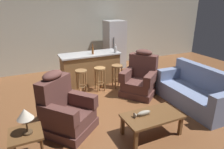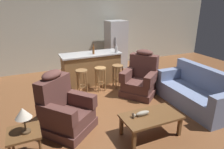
# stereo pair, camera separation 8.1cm
# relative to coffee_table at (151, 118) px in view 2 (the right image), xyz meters

# --- Properties ---
(ground_plane) EXTENTS (12.00, 12.00, 0.00)m
(ground_plane) POSITION_rel_coffee_table_xyz_m (-0.19, 1.59, -0.36)
(ground_plane) COLOR brown
(back_wall) EXTENTS (12.00, 0.05, 2.60)m
(back_wall) POSITION_rel_coffee_table_xyz_m (-0.19, 4.71, 0.94)
(back_wall) COLOR #B2B2A3
(back_wall) RESTS_ON ground_plane
(coffee_table) EXTENTS (1.10, 0.60, 0.42)m
(coffee_table) POSITION_rel_coffee_table_xyz_m (0.00, 0.00, 0.00)
(coffee_table) COLOR brown
(coffee_table) RESTS_ON ground_plane
(fish_figurine) EXTENTS (0.34, 0.10, 0.10)m
(fish_figurine) POSITION_rel_coffee_table_xyz_m (-0.18, 0.07, 0.10)
(fish_figurine) COLOR #4C3823
(fish_figurine) RESTS_ON coffee_table
(couch) EXTENTS (0.88, 1.92, 0.94)m
(couch) POSITION_rel_coffee_table_xyz_m (1.64, 0.52, -0.02)
(couch) COLOR #707FA3
(couch) RESTS_ON ground_plane
(recliner_near_lamp) EXTENTS (1.18, 1.18, 1.20)m
(recliner_near_lamp) POSITION_rel_coffee_table_xyz_m (-1.43, 0.83, 0.06)
(recliner_near_lamp) COLOR brown
(recliner_near_lamp) RESTS_ON ground_plane
(recliner_near_island) EXTENTS (1.18, 1.18, 1.20)m
(recliner_near_island) POSITION_rel_coffee_table_xyz_m (0.78, 1.65, 0.06)
(recliner_near_island) COLOR brown
(recliner_near_island) RESTS_ON ground_plane
(end_table) EXTENTS (0.48, 0.48, 0.56)m
(end_table) POSITION_rel_coffee_table_xyz_m (-2.16, 0.20, 0.10)
(end_table) COLOR brown
(end_table) RESTS_ON ground_plane
(table_lamp) EXTENTS (0.24, 0.24, 0.41)m
(table_lamp) POSITION_rel_coffee_table_xyz_m (-2.12, 0.17, 0.50)
(table_lamp) COLOR #4C3823
(table_lamp) RESTS_ON end_table
(kitchen_island) EXTENTS (1.80, 0.70, 0.95)m
(kitchen_island) POSITION_rel_coffee_table_xyz_m (-0.19, 2.94, 0.11)
(kitchen_island) COLOR olive
(kitchen_island) RESTS_ON ground_plane
(bar_stool_left) EXTENTS (0.32, 0.32, 0.68)m
(bar_stool_left) POSITION_rel_coffee_table_xyz_m (-0.67, 2.31, 0.11)
(bar_stool_left) COLOR olive
(bar_stool_left) RESTS_ON ground_plane
(bar_stool_middle) EXTENTS (0.32, 0.32, 0.68)m
(bar_stool_middle) POSITION_rel_coffee_table_xyz_m (-0.13, 2.31, 0.11)
(bar_stool_middle) COLOR #A87A47
(bar_stool_middle) RESTS_ON ground_plane
(bar_stool_right) EXTENTS (0.32, 0.32, 0.68)m
(bar_stool_right) POSITION_rel_coffee_table_xyz_m (0.41, 2.31, 0.11)
(bar_stool_right) COLOR olive
(bar_stool_right) RESTS_ON ground_plane
(refrigerator) EXTENTS (0.70, 0.69, 1.76)m
(refrigerator) POSITION_rel_coffee_table_xyz_m (1.20, 4.14, 0.52)
(refrigerator) COLOR #B7B7BC
(refrigerator) RESTS_ON ground_plane
(bottle_tall_green) EXTENTS (0.09, 0.09, 0.26)m
(bottle_tall_green) POSITION_rel_coffee_table_xyz_m (0.53, 2.67, 0.68)
(bottle_tall_green) COLOR silver
(bottle_tall_green) RESTS_ON kitchen_island
(bottle_short_amber) EXTENTS (0.06, 0.06, 0.30)m
(bottle_short_amber) POSITION_rel_coffee_table_xyz_m (-0.14, 2.81, 0.70)
(bottle_short_amber) COLOR brown
(bottle_short_amber) RESTS_ON kitchen_island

